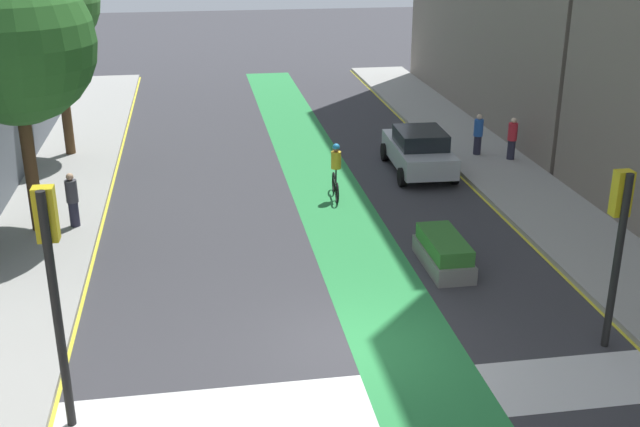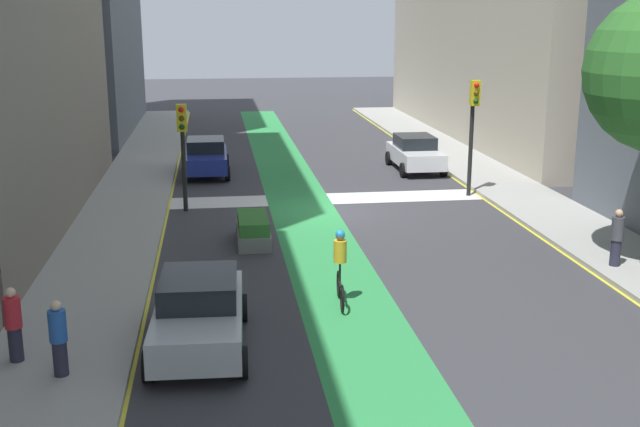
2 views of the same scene
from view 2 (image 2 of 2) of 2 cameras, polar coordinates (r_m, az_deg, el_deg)
name	(u,v)px [view 2 (image 2 of 2)]	position (r m, az deg, el deg)	size (l,w,h in m)	color
ground_plane	(335,211)	(28.18, 1.08, 0.15)	(120.00, 120.00, 0.00)	#38383D
bike_lane_paint	(304,212)	(28.03, -1.16, 0.09)	(2.40, 60.00, 0.01)	#2D8C47
crosswalk_band	(327,199)	(30.10, 0.50, 1.09)	(12.00, 1.80, 0.01)	silver
sidewalk_left	(533,203)	(30.20, 15.29, 0.75)	(3.00, 60.00, 0.15)	#9E9E99
curb_stripe_left	(495,206)	(29.67, 12.61, 0.54)	(0.16, 60.00, 0.01)	yellow
sidewalk_right	(122,216)	(28.04, -14.25, -0.21)	(3.00, 60.00, 0.15)	#9E9E99
curb_stripe_right	(166,217)	(27.92, -11.19, -0.25)	(0.16, 60.00, 0.01)	yellow
traffic_signal_near_right	(183,137)	(28.02, -9.99, 5.54)	(0.35, 0.52, 3.87)	black
traffic_signal_near_left	(473,116)	(30.54, 11.10, 7.00)	(0.35, 0.52, 4.49)	black
car_white_left_near	(415,153)	(35.75, 6.96, 4.42)	(2.03, 4.21, 1.57)	silver
car_blue_right_near	(206,157)	(34.91, -8.30, 4.13)	(2.03, 4.20, 1.57)	navy
car_silver_right_far	(199,312)	(16.85, -8.80, -7.13)	(2.16, 4.27, 1.57)	#B2B7BF
cyclist_in_lane	(340,266)	(19.09, 1.49, -3.81)	(0.32, 1.73, 1.86)	black
pedestrian_sidewalk_right_a	(59,338)	(15.92, -18.52, -8.59)	(0.34, 0.34, 1.53)	#262638
pedestrian_sidewalk_left_a	(617,237)	(22.98, 20.82, -1.63)	(0.34, 0.34, 1.60)	#262638
pedestrian_sidewalk_right_b	(14,324)	(16.85, -21.43, -7.52)	(0.34, 0.34, 1.55)	#262638
median_planter	(253,230)	(24.35, -4.89, -1.21)	(1.01, 2.41, 0.85)	slate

